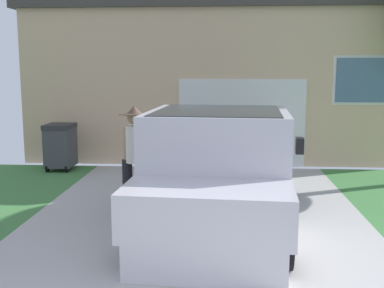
{
  "coord_description": "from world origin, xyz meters",
  "views": [
    {
      "loc": [
        0.39,
        -2.01,
        2.31
      ],
      "look_at": [
        -0.09,
        5.08,
        1.18
      ],
      "focal_mm": 44.86,
      "sensor_mm": 36.0,
      "label": 1
    }
  ],
  "objects": [
    {
      "name": "wheeled_trash_bin",
      "position": [
        -3.32,
        8.51,
        0.57
      ],
      "size": [
        0.6,
        0.72,
        1.05
      ],
      "color": "#424247",
      "rests_on": "ground"
    },
    {
      "name": "person_with_hat",
      "position": [
        -1.01,
        5.39,
        0.95
      ],
      "size": [
        0.49,
        0.49,
        1.72
      ],
      "rotation": [
        0.0,
        0.0,
        -0.46
      ],
      "color": "black",
      "rests_on": "ground"
    },
    {
      "name": "house_with_garage",
      "position": [
        0.02,
        11.9,
        2.45
      ],
      "size": [
        9.35,
        5.55,
        4.83
      ],
      "color": "#D8B48D",
      "rests_on": "ground"
    },
    {
      "name": "handbag",
      "position": [
        -1.01,
        5.05,
        0.14
      ],
      "size": [
        0.28,
        0.21,
        0.43
      ],
      "color": "tan",
      "rests_on": "ground"
    },
    {
      "name": "pickup_truck",
      "position": [
        0.32,
        4.95,
        0.77
      ],
      "size": [
        2.29,
        5.44,
        1.72
      ],
      "rotation": [
        0.0,
        0.0,
        3.08
      ],
      "color": "silver",
      "rests_on": "ground"
    }
  ]
}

